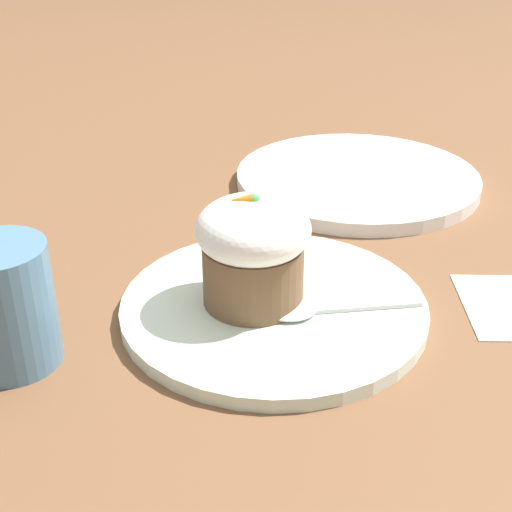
# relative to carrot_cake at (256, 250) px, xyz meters

# --- Properties ---
(ground_plane) EXTENTS (4.00, 4.00, 0.00)m
(ground_plane) POSITION_rel_carrot_cake_xyz_m (-0.02, -0.00, -0.06)
(ground_plane) COLOR brown
(dessert_plate) EXTENTS (0.26, 0.26, 0.01)m
(dessert_plate) POSITION_rel_carrot_cake_xyz_m (-0.02, -0.00, -0.06)
(dessert_plate) COLOR silver
(dessert_plate) RESTS_ON ground_plane
(carrot_cake) EXTENTS (0.10, 0.10, 0.10)m
(carrot_cake) POSITION_rel_carrot_cake_xyz_m (0.00, 0.00, 0.00)
(carrot_cake) COLOR brown
(carrot_cake) RESTS_ON dessert_plate
(spoon) EXTENTS (0.14, 0.04, 0.01)m
(spoon) POSITION_rel_carrot_cake_xyz_m (-0.05, 0.02, -0.05)
(spoon) COLOR silver
(spoon) RESTS_ON dessert_plate
(coffee_cup) EXTENTS (0.10, 0.07, 0.10)m
(coffee_cup) POSITION_rel_carrot_cake_xyz_m (0.18, 0.07, -0.01)
(coffee_cup) COLOR teal
(coffee_cup) RESTS_ON ground_plane
(side_plate) EXTENTS (0.29, 0.29, 0.02)m
(side_plate) POSITION_rel_carrot_cake_xyz_m (-0.12, -0.29, -0.05)
(side_plate) COLOR white
(side_plate) RESTS_ON ground_plane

